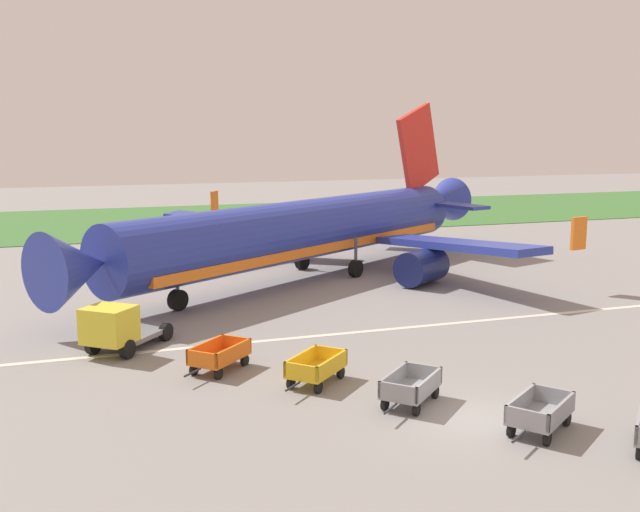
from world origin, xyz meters
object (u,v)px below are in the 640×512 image
at_px(baggage_cart_second_in_row, 540,413).
at_px(service_truck_beside_carts, 117,328).
at_px(baggage_cart_third_in_row, 411,387).
at_px(baggage_cart_far_end, 219,355).
at_px(airplane, 314,229).
at_px(baggage_cart_fourth_in_row, 316,368).

xyz_separation_m(baggage_cart_second_in_row, service_truck_beside_carts, (-11.89, 12.90, 0.50)).
distance_m(baggage_cart_second_in_row, baggage_cart_third_in_row, 4.45).
xyz_separation_m(baggage_cart_far_end, service_truck_beside_carts, (-3.62, 3.69, 0.50)).
bearing_deg(baggage_cart_third_in_row, airplane, 79.74).
relative_size(baggage_cart_second_in_row, baggage_cart_third_in_row, 1.07).
relative_size(airplane, baggage_cart_far_end, 10.96).
height_order(baggage_cart_second_in_row, service_truck_beside_carts, service_truck_beside_carts).
bearing_deg(baggage_cart_far_end, airplane, 60.39).
xyz_separation_m(airplane, baggage_cart_fourth_in_row, (-6.48, -19.52, -2.45)).
distance_m(baggage_cart_third_in_row, service_truck_beside_carts, 13.12).
relative_size(baggage_cart_fourth_in_row, service_truck_beside_carts, 0.67).
bearing_deg(service_truck_beside_carts, baggage_cart_far_end, -45.55).
relative_size(baggage_cart_third_in_row, baggage_cart_fourth_in_row, 1.01).
bearing_deg(service_truck_beside_carts, baggage_cart_fourth_in_row, -43.49).
bearing_deg(baggage_cart_third_in_row, service_truck_beside_carts, 133.95).
xyz_separation_m(airplane, baggage_cart_far_end, (-9.57, -16.84, -2.45)).
bearing_deg(airplane, baggage_cart_second_in_row, -92.85).
distance_m(airplane, baggage_cart_fourth_in_row, 20.71).
xyz_separation_m(airplane, baggage_cart_second_in_row, (-1.30, -26.06, -2.45)).
bearing_deg(baggage_cart_far_end, baggage_cart_second_in_row, -48.08).
bearing_deg(airplane, baggage_cart_third_in_row, -100.26).
xyz_separation_m(baggage_cart_third_in_row, service_truck_beside_carts, (-9.10, 9.44, 0.50)).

